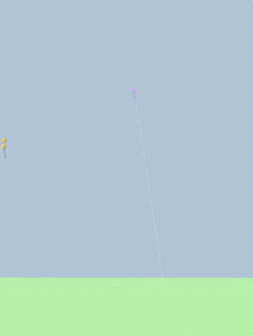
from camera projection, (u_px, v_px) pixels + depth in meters
kite_orange_box at (3, 146)px, 33.50m from camera, size 1.71×10.99×13.79m
kite_purple_streamer at (136, 103)px, 47.45m from camera, size 4.29×7.36×25.65m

